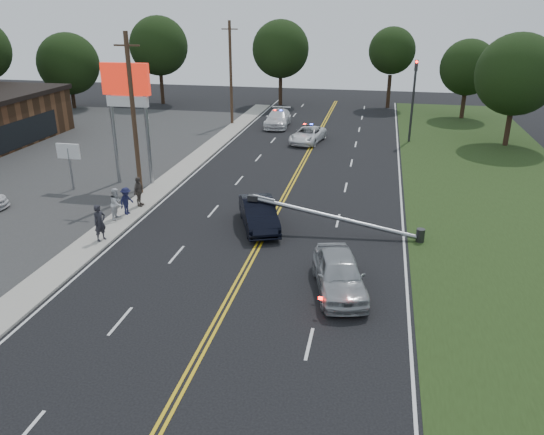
% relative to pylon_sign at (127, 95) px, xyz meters
% --- Properties ---
extents(ground, '(120.00, 120.00, 0.00)m').
position_rel_pylon_sign_xyz_m(ground, '(10.50, -14.00, -6.00)').
color(ground, black).
rests_on(ground, ground).
extents(sidewalk, '(1.80, 70.00, 0.12)m').
position_rel_pylon_sign_xyz_m(sidewalk, '(2.10, -4.00, -5.94)').
color(sidewalk, '#A29D92').
rests_on(sidewalk, ground).
extents(grass_verge, '(12.00, 80.00, 0.01)m').
position_rel_pylon_sign_xyz_m(grass_verge, '(24.00, -4.00, -5.99)').
color(grass_verge, '#213213').
rests_on(grass_verge, ground).
extents(centerline_yellow, '(0.36, 80.00, 0.00)m').
position_rel_pylon_sign_xyz_m(centerline_yellow, '(10.50, -4.00, -5.99)').
color(centerline_yellow, gold).
rests_on(centerline_yellow, ground).
extents(pylon_sign, '(3.20, 0.35, 8.00)m').
position_rel_pylon_sign_xyz_m(pylon_sign, '(0.00, 0.00, 0.00)').
color(pylon_sign, gray).
rests_on(pylon_sign, ground).
extents(small_sign, '(1.60, 0.14, 3.10)m').
position_rel_pylon_sign_xyz_m(small_sign, '(-3.50, -2.00, -3.66)').
color(small_sign, gray).
rests_on(small_sign, ground).
extents(traffic_signal, '(0.28, 0.41, 7.05)m').
position_rel_pylon_sign_xyz_m(traffic_signal, '(18.80, 16.00, -1.79)').
color(traffic_signal, '#2D2D30').
rests_on(traffic_signal, ground).
extents(fallen_streetlight, '(9.36, 0.44, 1.91)m').
position_rel_pylon_sign_xyz_m(fallen_streetlight, '(14.69, -6.00, -5.08)').
color(fallen_streetlight, '#2D2D30').
rests_on(fallen_streetlight, ground).
extents(utility_pole_mid, '(1.60, 0.28, 10.00)m').
position_rel_pylon_sign_xyz_m(utility_pole_mid, '(1.30, -2.00, -0.91)').
color(utility_pole_mid, '#382619').
rests_on(utility_pole_mid, ground).
extents(utility_pole_far, '(1.60, 0.28, 10.00)m').
position_rel_pylon_sign_xyz_m(utility_pole_far, '(1.30, 20.00, -0.91)').
color(utility_pole_far, '#382619').
rests_on(utility_pole_far, ground).
extents(tree_4, '(6.93, 6.93, 8.53)m').
position_rel_pylon_sign_xyz_m(tree_4, '(-19.47, 25.05, -0.94)').
color(tree_4, black).
rests_on(tree_4, ground).
extents(tree_5, '(6.88, 6.88, 10.26)m').
position_rel_pylon_sign_xyz_m(tree_5, '(-10.32, 29.94, 0.81)').
color(tree_5, black).
rests_on(tree_5, ground).
extents(tree_6, '(6.67, 6.67, 9.86)m').
position_rel_pylon_sign_xyz_m(tree_6, '(4.07, 31.95, 0.52)').
color(tree_6, black).
rests_on(tree_6, ground).
extents(tree_7, '(5.28, 5.28, 9.12)m').
position_rel_pylon_sign_xyz_m(tree_7, '(16.89, 32.76, 0.46)').
color(tree_7, black).
rests_on(tree_7, ground).
extents(tree_8, '(5.75, 5.75, 8.18)m').
position_rel_pylon_sign_xyz_m(tree_8, '(24.73, 27.98, -0.70)').
color(tree_8, black).
rests_on(tree_8, ground).
extents(tree_9, '(6.75, 6.75, 9.38)m').
position_rel_pylon_sign_xyz_m(tree_9, '(26.99, 16.32, 0.00)').
color(tree_9, black).
rests_on(tree_9, ground).
extents(crashed_sedan, '(3.33, 5.11, 1.59)m').
position_rel_pylon_sign_xyz_m(crashed_sedan, '(10.00, -5.82, -5.20)').
color(crashed_sedan, black).
rests_on(crashed_sedan, ground).
extents(waiting_sedan, '(3.06, 5.21, 1.66)m').
position_rel_pylon_sign_xyz_m(waiting_sedan, '(14.90, -11.95, -5.17)').
color(waiting_sedan, '#A3A6AA').
rests_on(waiting_sedan, ground).
extents(emergency_a, '(3.10, 5.24, 1.37)m').
position_rel_pylon_sign_xyz_m(emergency_a, '(9.95, 13.86, -5.31)').
color(emergency_a, white).
rests_on(emergency_a, ground).
extents(emergency_b, '(2.52, 5.66, 1.61)m').
position_rel_pylon_sign_xyz_m(emergency_b, '(6.10, 19.81, -5.19)').
color(emergency_b, silver).
rests_on(emergency_b, ground).
extents(bystander_a, '(0.70, 0.83, 1.93)m').
position_rel_pylon_sign_xyz_m(bystander_a, '(2.49, -9.35, -4.91)').
color(bystander_a, '#24242B').
rests_on(bystander_a, sidewalk).
extents(bystander_b, '(0.74, 0.92, 1.79)m').
position_rel_pylon_sign_xyz_m(bystander_b, '(1.93, -6.42, -4.98)').
color(bystander_b, silver).
rests_on(bystander_b, sidewalk).
extents(bystander_c, '(0.81, 1.15, 1.61)m').
position_rel_pylon_sign_xyz_m(bystander_c, '(2.16, -5.69, -5.07)').
color(bystander_c, '#181A3D').
rests_on(bystander_c, sidewalk).
extents(bystander_d, '(0.44, 1.06, 1.82)m').
position_rel_pylon_sign_xyz_m(bystander_d, '(2.28, -4.30, -4.97)').
color(bystander_d, '#534A42').
rests_on(bystander_d, sidewalk).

